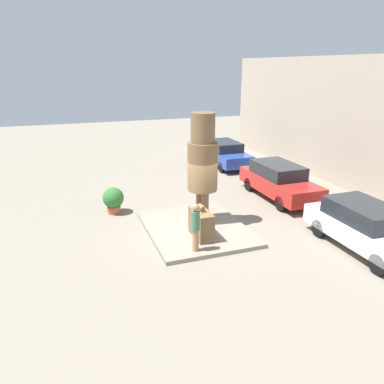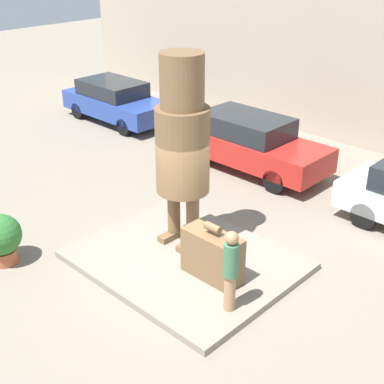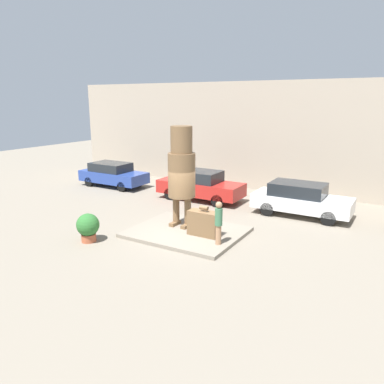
# 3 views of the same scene
# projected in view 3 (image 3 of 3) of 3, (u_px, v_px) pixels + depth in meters

# --- Properties ---
(ground_plane) EXTENTS (60.00, 60.00, 0.00)m
(ground_plane) POSITION_uv_depth(u_px,v_px,m) (187.00, 234.00, 15.27)
(ground_plane) COLOR gray
(pedestal) EXTENTS (4.40, 3.59, 0.14)m
(pedestal) POSITION_uv_depth(u_px,v_px,m) (187.00, 232.00, 15.26)
(pedestal) COLOR gray
(pedestal) RESTS_ON ground_plane
(building_backdrop) EXTENTS (28.00, 0.60, 6.38)m
(building_backdrop) POSITION_uv_depth(u_px,v_px,m) (266.00, 137.00, 22.05)
(building_backdrop) COLOR tan
(building_backdrop) RESTS_ON ground_plane
(statue_figure) EXTENTS (1.13, 1.13, 4.17)m
(statue_figure) POSITION_uv_depth(u_px,v_px,m) (182.00, 169.00, 15.26)
(statue_figure) COLOR brown
(statue_figure) RESTS_ON pedestal
(giant_suitcase) EXTENTS (1.25, 0.53, 1.20)m
(giant_suitcase) POSITION_uv_depth(u_px,v_px,m) (204.00, 223.00, 14.58)
(giant_suitcase) COLOR brown
(giant_suitcase) RESTS_ON pedestal
(tourist) EXTENTS (0.28, 0.28, 1.63)m
(tourist) POSITION_uv_depth(u_px,v_px,m) (219.00, 221.00, 13.58)
(tourist) COLOR #A87A56
(tourist) RESTS_ON pedestal
(parked_car_blue) EXTENTS (4.33, 1.79, 1.49)m
(parked_car_blue) POSITION_uv_depth(u_px,v_px,m) (113.00, 174.00, 23.44)
(parked_car_blue) COLOR #284293
(parked_car_blue) RESTS_ON ground_plane
(parked_car_red) EXTENTS (4.66, 1.78, 1.61)m
(parked_car_red) POSITION_uv_depth(u_px,v_px,m) (199.00, 185.00, 20.23)
(parked_car_red) COLOR #B2231E
(parked_car_red) RESTS_ON ground_plane
(parked_car_white) EXTENTS (4.47, 1.78, 1.56)m
(parked_car_white) POSITION_uv_depth(u_px,v_px,m) (301.00, 199.00, 17.45)
(parked_car_white) COLOR silver
(parked_car_white) RESTS_ON ground_plane
(planter_pot) EXTENTS (0.87, 0.87, 1.11)m
(planter_pot) POSITION_uv_depth(u_px,v_px,m) (88.00, 226.00, 14.30)
(planter_pot) COLOR #AD5638
(planter_pot) RESTS_ON ground_plane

